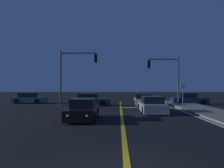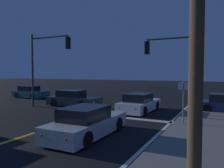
{
  "view_description": "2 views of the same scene",
  "coord_description": "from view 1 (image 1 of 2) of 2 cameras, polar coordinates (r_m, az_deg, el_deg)",
  "views": [
    {
      "loc": [
        -0.22,
        -5.39,
        2.14
      ],
      "look_at": [
        -0.92,
        18.5,
        2.37
      ],
      "focal_mm": 36.71,
      "sensor_mm": 36.0,
      "label": 1
    },
    {
      "loc": [
        7.9,
        4.83,
        2.86
      ],
      "look_at": [
        1.99,
        16.64,
        2.16
      ],
      "focal_mm": 35.79,
      "sensor_mm": 36.0,
      "label": 2
    }
  ],
  "objects": [
    {
      "name": "traffic_signal_near_right",
      "position": [
        25.84,
        13.54,
        2.81
      ],
      "size": [
        3.45,
        0.28,
        5.51
      ],
      "rotation": [
        0.0,
        0.0,
        3.14
      ],
      "color": "#38383D",
      "rests_on": "ground"
    },
    {
      "name": "car_distant_tail_navy",
      "position": [
        29.01,
        18.55,
        -3.61
      ],
      "size": [
        4.23,
        1.89,
        1.34
      ],
      "rotation": [
        0.0,
        0.0,
        -1.57
      ],
      "color": "navy",
      "rests_on": "ground"
    },
    {
      "name": "car_mid_block_black",
      "position": [
        14.88,
        -7.25,
        -6.57
      ],
      "size": [
        1.86,
        4.23,
        1.34
      ],
      "rotation": [
        0.0,
        0.0,
        3.15
      ],
      "color": "black",
      "rests_on": "ground"
    },
    {
      "name": "lane_line_center",
      "position": [
        15.07,
        2.53,
        -8.7
      ],
      "size": [
        0.2,
        32.39,
        0.01
      ],
      "primitive_type": "cube",
      "color": "gold",
      "rests_on": "ground"
    },
    {
      "name": "car_parked_curb_charcoal",
      "position": [
        25.77,
        -5.51,
        -4.02
      ],
      "size": [
        4.61,
        1.92,
        1.34
      ],
      "rotation": [
        0.0,
        0.0,
        -1.57
      ],
      "color": "#2D2D33",
      "rests_on": "ground"
    },
    {
      "name": "street_sign_corner",
      "position": [
        23.3,
        17.22,
        -1.84
      ],
      "size": [
        0.56,
        0.14,
        2.39
      ],
      "color": "slate",
      "rests_on": "ground"
    },
    {
      "name": "stop_bar",
      "position": [
        23.23,
        9.08,
        -5.82
      ],
      "size": [
        5.52,
        0.5,
        0.01
      ],
      "primitive_type": "cube",
      "color": "silver",
      "rests_on": "ground"
    },
    {
      "name": "traffic_signal_far_left",
      "position": [
        24.38,
        -9.56,
        3.84
      ],
      "size": [
        3.93,
        0.28,
        6.02
      ],
      "color": "#38383D",
      "rests_on": "ground"
    },
    {
      "name": "car_far_approaching_teal",
      "position": [
        30.56,
        -19.95,
        -3.45
      ],
      "size": [
        4.21,
        2.01,
        1.34
      ],
      "rotation": [
        0.0,
        0.0,
        -1.6
      ],
      "color": "#195960",
      "rests_on": "ground"
    },
    {
      "name": "car_lead_oncoming_silver",
      "position": [
        18.84,
        9.91,
        -5.29
      ],
      "size": [
        1.94,
        4.71,
        1.34
      ],
      "rotation": [
        0.0,
        0.0,
        0.01
      ],
      "color": "#B2B5BA",
      "rests_on": "ground"
    },
    {
      "name": "car_following_oncoming_white",
      "position": [
        25.69,
        7.68,
        -4.03
      ],
      "size": [
        2.07,
        4.39,
        1.34
      ],
      "rotation": [
        0.0,
        0.0,
        -0.04
      ],
      "color": "silver",
      "rests_on": "ground"
    },
    {
      "name": "lane_line_edge_right",
      "position": [
        16.04,
        21.92,
        -8.17
      ],
      "size": [
        0.16,
        32.39,
        0.01
      ],
      "primitive_type": "cube",
      "color": "silver",
      "rests_on": "ground"
    }
  ]
}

